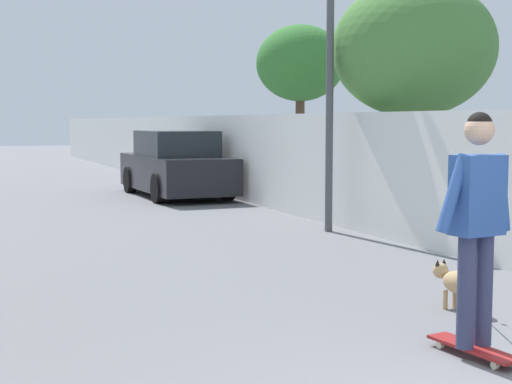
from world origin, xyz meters
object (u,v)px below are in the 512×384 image
Objects in this scene: lamp_post at (330,30)px; tree_right_mid at (300,64)px; dog at (458,282)px; skateboard at (473,348)px; tree_right_near at (414,49)px; person_skateboarder at (477,210)px; car_near at (176,166)px.

tree_right_mid is at bearing -21.41° from lamp_post.
tree_right_mid reaches higher than dog.
skateboard is at bearing 146.85° from dog.
tree_right_near is 5.54m from tree_right_mid.
lamp_post is 3.14× the size of dog.
skateboard is 1.42m from dog.
tree_right_near is at bearing -30.47° from person_skateboarder.
car_near is (12.58, -1.48, -0.39)m from person_skateboarder.
tree_right_mid reaches higher than car_near.
skateboard is (-6.16, 2.08, -3.12)m from lamp_post.
lamp_post is (0.18, 1.43, 0.26)m from tree_right_near.
lamp_post reaches higher than tree_right_near.
skateboard is at bearing 173.28° from car_near.
tree_right_near is 1.01× the size of tree_right_mid.
person_skateboarder is (-0.00, 0.00, 1.04)m from skateboard.
tree_right_mid is 4.89× the size of skateboard.
tree_right_mid is 12.58m from skateboard.
person_skateboarder is 1.16× the size of dog.
car_near reaches higher than dog.
tree_right_mid is 2.29× the size of person_skateboarder.
skateboard is at bearing 160.04° from tree_right_mid.
skateboard is 1.04m from person_skateboarder.
skateboard is at bearing -26.57° from person_skateboarder.
tree_right_near is 1.47m from lamp_post.
tree_right_mid is 0.94× the size of car_near.
car_near is (11.41, -0.71, 0.44)m from dog.
person_skateboarder is at bearing 146.85° from dog.
skateboard is 0.47× the size of person_skateboarder.
dog is at bearing 150.21° from tree_right_near.
person_skateboarder reaches higher than dog.
dog is at bearing 161.73° from tree_right_mid.
tree_right_mid is 5.72m from lamp_post.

